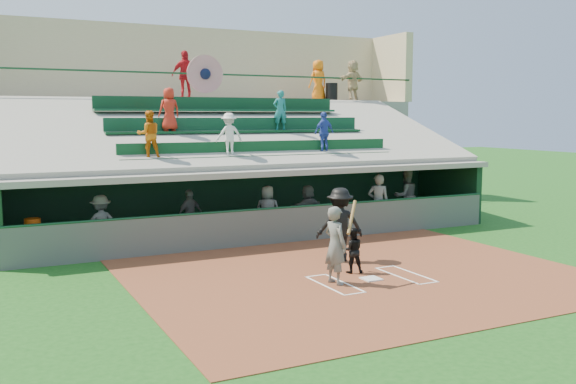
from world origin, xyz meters
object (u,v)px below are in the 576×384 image
home_plate (371,279)px  trash_bin (332,92)px  white_table (35,247)px  batter_at_plate (335,245)px  catcher (352,250)px  water_cooler (33,226)px

home_plate → trash_bin: bearing=63.9°
white_table → trash_bin: size_ratio=0.99×
white_table → trash_bin: bearing=23.5°
batter_at_plate → white_table: size_ratio=2.50×
home_plate → white_table: bearing=140.2°
catcher → water_cooler: (-7.04, 5.16, 0.35)m
trash_bin → home_plate: bearing=-116.1°
water_cooler → catcher: bearing=-36.2°
home_plate → water_cooler: 9.30m
catcher → water_cooler: 8.74m
trash_bin → white_table: bearing=-153.6°
trash_bin → batter_at_plate: bearing=-119.7°
home_plate → white_table: (-7.06, 5.88, 0.35)m
batter_at_plate → trash_bin: size_ratio=2.46×
batter_at_plate → catcher: (0.92, 0.73, -0.35)m
catcher → water_cooler: size_ratio=2.64×
home_plate → white_table: white_table is taller
home_plate → catcher: size_ratio=0.37×
home_plate → batter_at_plate: size_ratio=0.22×
home_plate → catcher: catcher is taller
batter_at_plate → white_table: bearing=136.2°
white_table → batter_at_plate: bearing=-46.7°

